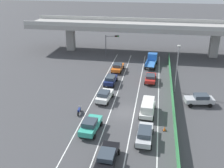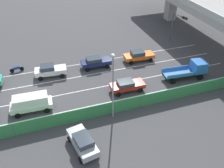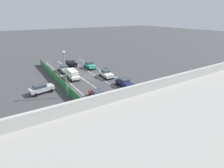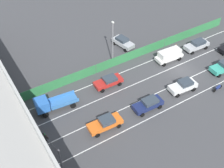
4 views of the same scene
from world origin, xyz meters
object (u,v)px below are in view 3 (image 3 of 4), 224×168
car_sedan_navy (124,82)px  parked_wagon_silver (41,88)px  car_taxi_teal (90,65)px  traffic_cone (58,75)px  traffic_light (207,91)px  motorcycle (107,69)px  car_sedan_red (98,94)px  car_taxi_orange (147,95)px  street_lamp (65,71)px  car_hatchback_white (106,73)px  flatbed_truck_blue (135,119)px  car_van_white (73,74)px  car_sedan_silver (64,68)px  car_sedan_black (71,62)px

car_sedan_navy → parked_wagon_silver: size_ratio=0.99×
car_sedan_navy → car_taxi_teal: car_taxi_teal is taller
traffic_cone → traffic_light: bearing=113.3°
motorcycle → car_sedan_red: bearing=54.3°
car_sedan_red → parked_wagon_silver: 10.72m
car_sedan_red → car_taxi_orange: 8.22m
car_sedan_red → street_lamp: size_ratio=0.55×
car_taxi_teal → car_sedan_navy: bearing=90.9°
motorcycle → traffic_light: traffic_light is taller
car_hatchback_white → traffic_cone: car_hatchback_white is taller
flatbed_truck_blue → traffic_cone: flatbed_truck_blue is taller
traffic_light → flatbed_truck_blue: bearing=-17.5°
motorcycle → traffic_cone: motorcycle is taller
car_sedan_red → car_sedan_navy: car_sedan_navy is taller
car_sedan_navy → car_taxi_teal: (0.23, -15.22, 0.04)m
car_taxi_teal → traffic_cone: car_taxi_teal is taller
car_van_white → car_sedan_silver: 6.30m
car_hatchback_white → car_taxi_orange: car_hatchback_white is taller
car_sedan_navy → flatbed_truck_blue: flatbed_truck_blue is taller
car_van_white → car_taxi_orange: (-6.78, 16.48, -0.29)m
car_sedan_red → car_sedan_silver: bearing=-90.1°
motorcycle → car_sedan_black: bearing=-58.3°
traffic_cone → car_sedan_red: bearing=98.6°
car_sedan_red → street_lamp: 6.61m
car_sedan_red → car_taxi_teal: bearing=-111.3°
car_taxi_teal → flatbed_truck_blue: size_ratio=0.75×
flatbed_truck_blue → motorcycle: size_ratio=3.09×
car_hatchback_white → car_sedan_red: (6.76, 8.81, -0.08)m
car_van_white → flatbed_truck_blue: 21.41m
car_sedan_silver → parked_wagon_silver: 12.97m
parked_wagon_silver → traffic_cone: parked_wagon_silver is taller
car_sedan_red → car_sedan_black: car_sedan_black is taller
car_sedan_red → flatbed_truck_blue: 9.58m
car_van_white → motorcycle: bearing=-171.5°
car_hatchback_white → car_sedan_navy: car_hatchback_white is taller
car_sedan_red → motorcycle: bearing=-125.7°
car_van_white → traffic_light: size_ratio=0.86×
parked_wagon_silver → traffic_cone: 9.53m
traffic_cone → flatbed_truck_blue: bearing=95.6°
car_hatchback_white → car_sedan_navy: bearing=92.1°
car_van_white → street_lamp: street_lamp is taller
car_sedan_silver → street_lamp: bearing=74.3°
car_hatchback_white → street_lamp: size_ratio=0.56×
flatbed_truck_blue → motorcycle: 24.71m
car_van_white → motorcycle: car_van_white is taller
traffic_light → car_taxi_teal: bearing=-84.3°
flatbed_truck_blue → car_sedan_silver: bearing=-89.8°
car_sedan_silver → flatbed_truck_blue: bearing=90.2°
car_sedan_black → street_lamp: 21.32m
car_hatchback_white → car_sedan_navy: size_ratio=1.01×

